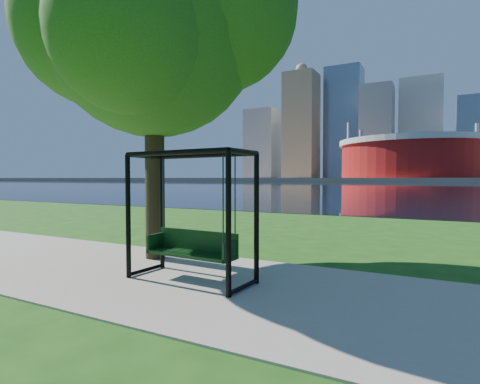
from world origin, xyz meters
The scene contains 8 objects.
ground centered at (0.00, 0.00, 0.00)m, with size 900.00×900.00×0.00m, color #1E5114.
path centered at (0.00, -0.50, 0.01)m, with size 120.00×4.00×0.03m, color #9E937F.
river centered at (0.00, 102.00, 0.01)m, with size 900.00×180.00×0.02m, color black.
far_bank centered at (0.00, 306.00, 1.00)m, with size 900.00×228.00×2.00m, color #937F60.
stadium centered at (-10.00, 235.00, 14.23)m, with size 83.00×83.00×32.00m.
skyline centered at (-4.27, 319.39, 35.89)m, with size 392.00×66.00×96.50m.
swing centered at (-0.44, -0.48, 1.08)m, with size 2.24×1.07×2.24m.
park_tree centered at (-2.25, 0.68, 5.13)m, with size 5.95×5.38×7.39m.
Camera 1 is at (3.29, -5.75, 1.79)m, focal length 28.00 mm.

